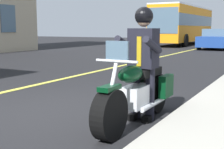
% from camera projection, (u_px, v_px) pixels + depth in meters
% --- Properties ---
extents(ground_plane, '(80.00, 80.00, 0.00)m').
position_uv_depth(ground_plane, '(50.00, 112.00, 5.30)').
color(ground_plane, black).
extents(motorcycle_main, '(2.21, 0.60, 1.26)m').
position_uv_depth(motorcycle_main, '(138.00, 93.00, 4.65)').
color(motorcycle_main, black).
rests_on(motorcycle_main, ground_plane).
extents(rider_main, '(0.62, 0.54, 1.74)m').
position_uv_depth(rider_main, '(143.00, 54.00, 4.73)').
color(rider_main, black).
rests_on(rider_main, ground_plane).
extents(bus_far, '(11.05, 2.70, 3.30)m').
position_uv_depth(bus_far, '(184.00, 23.00, 27.48)').
color(bus_far, orange).
rests_on(bus_far, ground_plane).
extents(car_silver, '(4.60, 1.92, 1.40)m').
position_uv_depth(car_silver, '(217.00, 39.00, 21.72)').
color(car_silver, navy).
rests_on(car_silver, ground_plane).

